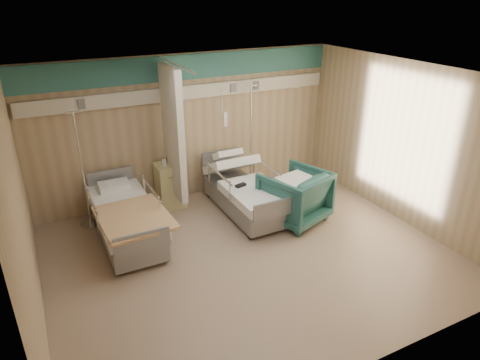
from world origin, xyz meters
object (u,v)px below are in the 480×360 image
at_px(bedside_cabinet, 170,185).
at_px(iv_stand_left, 88,204).
at_px(visitor_armchair, 294,196).
at_px(bed_left, 127,224).
at_px(iv_stand_right, 250,167).
at_px(bed_right, 245,197).

bearing_deg(bedside_cabinet, iv_stand_left, -176.36).
bearing_deg(bedside_cabinet, visitor_armchair, -40.74).
distance_m(bed_left, iv_stand_right, 2.96).
relative_size(bedside_cabinet, iv_stand_right, 0.39).
height_order(bed_left, iv_stand_left, iv_stand_left).
xyz_separation_m(bed_right, visitor_armchair, (0.65, -0.65, 0.16)).
relative_size(bedside_cabinet, visitor_armchair, 0.81).
height_order(bedside_cabinet, iv_stand_left, iv_stand_left).
bearing_deg(iv_stand_right, iv_stand_left, -177.60).
xyz_separation_m(bedside_cabinet, iv_stand_right, (1.75, 0.04, 0.02)).
bearing_deg(iv_stand_left, bed_right, -16.67).
distance_m(bed_right, bedside_cabinet, 1.46).
height_order(bed_right, iv_stand_right, iv_stand_right).
bearing_deg(visitor_armchair, iv_stand_left, -42.27).
distance_m(bedside_cabinet, iv_stand_right, 1.76).
bearing_deg(bedside_cabinet, bed_left, -139.40).
bearing_deg(bed_right, iv_stand_left, 163.33).
xyz_separation_m(bed_left, iv_stand_left, (-0.48, 0.80, 0.11)).
height_order(bed_left, bedside_cabinet, bedside_cabinet).
distance_m(visitor_armchair, iv_stand_left, 3.63).
distance_m(bed_left, bedside_cabinet, 1.39).
distance_m(iv_stand_right, iv_stand_left, 3.29).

